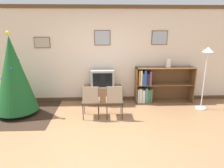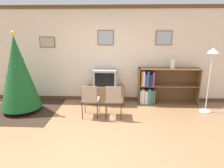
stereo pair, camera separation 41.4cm
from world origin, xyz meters
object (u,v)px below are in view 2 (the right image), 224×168
television (105,78)px  bookshelf (157,87)px  tv_console (105,95)px  vase (173,64)px  folding_chair_left (90,99)px  christmas_tree (18,73)px  folding_chair_right (114,99)px  standing_lamp (212,64)px

television → bookshelf: 1.50m
tv_console → vase: vase is taller
folding_chair_left → christmas_tree: bearing=170.1°
television → christmas_tree: bearing=-162.4°
television → bookshelf: size_ratio=0.39×
folding_chair_right → bookshelf: size_ratio=0.49×
bookshelf → standing_lamp: 1.52m
television → standing_lamp: standing_lamp is taller
television → folding_chair_right: 1.07m
folding_chair_left → bookshelf: size_ratio=0.49×
tv_console → folding_chair_left: 1.06m
television → vase: (1.85, 0.04, 0.42)m
folding_chair_left → standing_lamp: 3.07m
folding_chair_right → vase: (1.57, 1.04, 0.68)m
television → folding_chair_left: size_ratio=0.78×
bookshelf → folding_chair_left: bearing=-149.0°
vase → television: bearing=-178.6°
vase → folding_chair_left: bearing=-154.0°
christmas_tree → television: (2.13, 0.67, -0.28)m
television → folding_chair_right: (0.28, -1.00, -0.27)m
folding_chair_right → bookshelf: bookshelf is taller
television → bookshelf: bookshelf is taller
tv_console → bookshelf: bearing=2.1°
television → tv_console: bearing=90.0°
tv_console → standing_lamp: size_ratio=0.65×
tv_console → bookshelf: (1.48, 0.06, 0.23)m
christmas_tree → tv_console: bearing=17.6°
bookshelf → christmas_tree: bearing=-168.5°
christmas_tree → tv_console: (2.13, 0.68, -0.77)m
christmas_tree → folding_chair_left: 1.95m
tv_console → standing_lamp: standing_lamp is taller
folding_chair_left → folding_chair_right: same height
folding_chair_right → standing_lamp: (2.36, 0.48, 0.79)m
tv_console → folding_chair_right: (0.28, -1.00, 0.22)m
tv_console → folding_chair_left: folding_chair_left is taller
tv_console → television: bearing=-90.0°
folding_chair_left → vase: bearing=26.0°
bookshelf → standing_lamp: (1.17, -0.57, 0.78)m
folding_chair_right → bookshelf: 1.60m
television → folding_chair_left: 1.07m
tv_console → television: size_ratio=1.66×
christmas_tree → standing_lamp: size_ratio=1.24×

